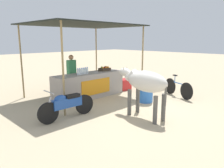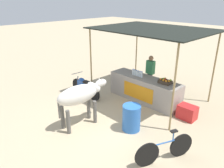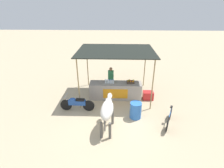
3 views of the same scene
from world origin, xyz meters
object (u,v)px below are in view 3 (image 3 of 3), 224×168
at_px(vendor_behind_counter, 111,80).
at_px(cooler_box, 148,95).
at_px(stall_counter, 115,90).
at_px(motorcycle_parked, 77,103).
at_px(fruit_crate, 131,82).
at_px(cow, 107,110).
at_px(water_barrel, 136,110).
at_px(bicycle_leaning, 169,118).

xyz_separation_m(vendor_behind_counter, cooler_box, (2.22, -0.85, -0.61)).
xyz_separation_m(stall_counter, motorcycle_parked, (-2.00, -1.42, -0.05)).
xyz_separation_m(fruit_crate, cow, (-1.19, -2.95, -0.00)).
bearing_deg(cow, motorcycle_parked, 138.74).
xyz_separation_m(vendor_behind_counter, water_barrel, (1.32, -2.71, -0.43)).
bearing_deg(bicycle_leaning, motorcycle_parked, 167.31).
bearing_deg(fruit_crate, cooler_box, -8.01).
height_order(fruit_crate, cooler_box, fruit_crate).
distance_m(vendor_behind_counter, cow, 3.66).
distance_m(stall_counter, motorcycle_parked, 2.45).
xyz_separation_m(cooler_box, water_barrel, (-0.90, -1.86, 0.18)).
distance_m(cooler_box, cow, 3.67).
bearing_deg(cow, stall_counter, 83.87).
height_order(cooler_box, cow, cow).
distance_m(fruit_crate, cow, 3.18).
bearing_deg(vendor_behind_counter, stall_counter, -68.10).
distance_m(water_barrel, motorcycle_parked, 3.06).
bearing_deg(vendor_behind_counter, water_barrel, -64.03).
relative_size(stall_counter, fruit_crate, 6.82).
bearing_deg(motorcycle_parked, water_barrel, -10.10).
relative_size(motorcycle_parked, bicycle_leaning, 1.17).
height_order(fruit_crate, bicycle_leaning, fruit_crate).
bearing_deg(fruit_crate, water_barrel, -85.99).
bearing_deg(fruit_crate, cow, -111.93).
distance_m(fruit_crate, cooler_box, 1.32).
distance_m(cooler_box, bicycle_leaning, 2.42).
xyz_separation_m(water_barrel, motorcycle_parked, (-3.02, 0.54, 0.01)).
relative_size(vendor_behind_counter, motorcycle_parked, 0.92).
distance_m(stall_counter, water_barrel, 2.21).
bearing_deg(stall_counter, fruit_crate, 3.26).
distance_m(motorcycle_parked, bicycle_leaning, 4.65).
relative_size(water_barrel, cow, 0.45).
bearing_deg(stall_counter, bicycle_leaning, -43.91).
bearing_deg(bicycle_leaning, fruit_crate, 123.67).
bearing_deg(vendor_behind_counter, bicycle_leaning, -48.38).
relative_size(vendor_behind_counter, cow, 0.90).
relative_size(vendor_behind_counter, bicycle_leaning, 1.07).
bearing_deg(water_barrel, motorcycle_parked, 169.90).
bearing_deg(stall_counter, cooler_box, -2.90).
xyz_separation_m(fruit_crate, vendor_behind_counter, (-1.18, 0.70, -0.19)).
bearing_deg(bicycle_leaning, vendor_behind_counter, 131.62).
bearing_deg(vendor_behind_counter, motorcycle_parked, -128.02).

